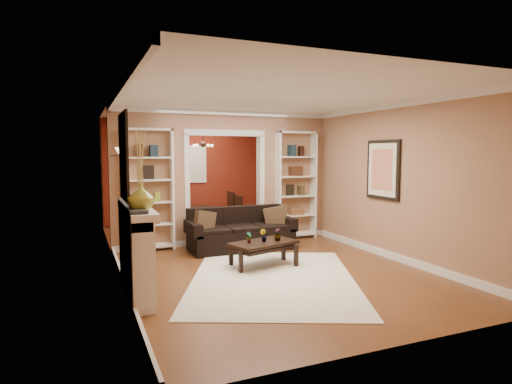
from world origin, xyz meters
name	(u,v)px	position (x,y,z in m)	size (l,w,h in m)	color
floor	(246,255)	(0.00, 0.00, 0.00)	(8.00, 8.00, 0.00)	brown
ceiling	(246,104)	(0.00, 0.00, 2.70)	(8.00, 8.00, 0.00)	white
wall_back	(191,172)	(0.00, 4.00, 1.35)	(8.00, 8.00, 0.00)	#A37456
wall_front	(401,207)	(0.00, -4.00, 1.35)	(8.00, 8.00, 0.00)	#A37456
wall_left	(114,184)	(-2.25, 0.00, 1.35)	(8.00, 8.00, 0.00)	#A37456
wall_right	(351,178)	(2.25, 0.00, 1.35)	(8.00, 8.00, 0.00)	#A37456
partition_wall	(225,177)	(0.00, 1.20, 1.35)	(4.50, 0.15, 2.70)	#A37456
red_back_panel	(192,173)	(0.00, 3.97, 1.32)	(4.44, 0.04, 2.64)	maroon
dining_window	(192,164)	(0.00, 3.93, 1.55)	(0.78, 0.03, 0.98)	#8CA5CC
area_rug	(273,279)	(-0.18, -1.56, 0.01)	(2.34, 3.28, 0.01)	white
sofa	(241,229)	(0.08, 0.45, 0.40)	(2.04, 0.88, 0.80)	black
pillow_left	(205,221)	(-0.65, 0.43, 0.60)	(0.42, 0.12, 0.42)	brown
pillow_right	(276,216)	(0.80, 0.43, 0.60)	(0.42, 0.12, 0.42)	brown
coffee_table	(263,254)	(-0.02, -0.85, 0.20)	(1.08, 0.58, 0.41)	black
plant_left	(249,237)	(-0.27, -0.85, 0.50)	(0.10, 0.07, 0.18)	#336626
plant_center	(263,235)	(-0.02, -0.85, 0.51)	(0.11, 0.09, 0.20)	#336626
plant_right	(277,234)	(0.23, -0.85, 0.51)	(0.12, 0.12, 0.21)	#336626
bookshelf_left	(149,190)	(-1.55, 1.03, 1.15)	(0.90, 0.30, 2.30)	white
bookshelf_right	(296,185)	(1.55, 1.03, 1.15)	(0.90, 0.30, 2.30)	white
fireplace	(137,251)	(-2.09, -1.50, 0.58)	(0.32, 1.70, 1.16)	white
vase	(141,197)	(-2.09, -1.95, 1.33)	(0.32, 0.32, 0.33)	olive
mirror	(123,157)	(-2.23, -1.50, 1.80)	(0.03, 0.95, 1.10)	silver
wall_sconce	(117,154)	(-2.15, 0.55, 1.83)	(0.18, 0.18, 0.22)	#FFE0A5
framed_art	(383,170)	(2.21, -1.00, 1.55)	(0.04, 0.85, 1.05)	black
dining_table	(204,220)	(-0.03, 2.71, 0.26)	(0.82, 1.47, 0.52)	black
dining_chair_nw	(184,215)	(-0.58, 2.41, 0.43)	(0.42, 0.42, 0.86)	black
dining_chair_ne	(230,213)	(0.52, 2.41, 0.43)	(0.42, 0.42, 0.86)	black
dining_chair_sw	(178,213)	(-0.58, 3.01, 0.40)	(0.39, 0.39, 0.80)	black
dining_chair_se	(222,209)	(0.52, 3.01, 0.45)	(0.45, 0.45, 0.90)	black
chandelier	(204,146)	(0.00, 2.70, 2.02)	(0.50, 0.50, 0.30)	#391F19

